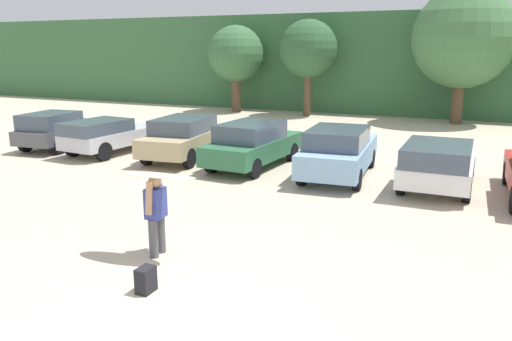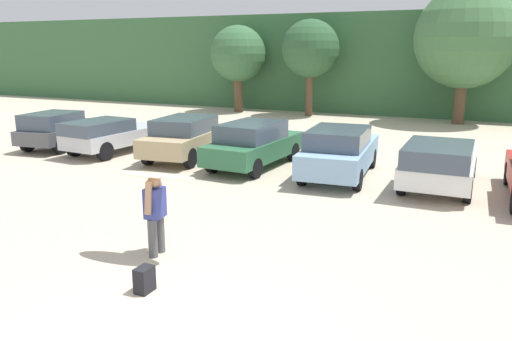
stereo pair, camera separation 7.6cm
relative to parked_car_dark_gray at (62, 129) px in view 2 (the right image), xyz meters
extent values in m
cube|color=#38663D|center=(12.38, 21.94, 2.32)|extent=(108.00, 12.00, 6.25)
cylinder|color=brown|center=(1.05, 14.22, 0.30)|extent=(0.59, 0.59, 2.22)
sphere|color=#38663D|center=(1.05, 14.22, 2.93)|extent=(3.59, 3.59, 3.59)
cylinder|color=brown|center=(6.00, 14.13, 0.48)|extent=(0.46, 0.46, 2.58)
sphere|color=#2D5633|center=(6.00, 14.13, 3.25)|extent=(3.48, 3.48, 3.48)
cylinder|color=brown|center=(14.63, 14.34, 0.36)|extent=(0.62, 0.62, 2.33)
sphere|color=#427042|center=(14.63, 14.34, 3.82)|extent=(5.40, 5.40, 5.40)
cube|color=#4C4F54|center=(-0.03, 0.27, -0.17)|extent=(2.30, 4.53, 0.56)
cube|color=#3F4C5B|center=(0.07, -0.57, 0.42)|extent=(1.88, 2.37, 0.62)
cylinder|color=black|center=(-1.00, 1.59, -0.45)|extent=(0.31, 0.74, 0.72)
cylinder|color=black|center=(0.57, 1.79, -0.45)|extent=(0.31, 0.74, 0.72)
cylinder|color=black|center=(-0.64, -1.25, -0.45)|extent=(0.31, 0.74, 0.72)
cylinder|color=black|center=(0.93, -1.05, -0.45)|extent=(0.31, 0.74, 0.72)
cube|color=silver|center=(2.67, 0.21, -0.17)|extent=(2.09, 4.36, 0.56)
cube|color=#3F4C5B|center=(2.60, -0.71, 0.35)|extent=(1.82, 2.64, 0.47)
cylinder|color=black|center=(1.96, 1.66, -0.45)|extent=(0.27, 0.72, 0.71)
cylinder|color=black|center=(3.57, 1.54, -0.45)|extent=(0.27, 0.72, 0.71)
cylinder|color=black|center=(1.76, -1.13, -0.45)|extent=(0.27, 0.72, 0.71)
cylinder|color=black|center=(3.37, -1.25, -0.45)|extent=(0.27, 0.72, 0.71)
cube|color=tan|center=(5.88, 0.53, -0.12)|extent=(2.37, 4.90, 0.67)
cube|color=#3F4C5B|center=(5.91, 0.29, 0.49)|extent=(1.97, 2.67, 0.55)
cylinder|color=black|center=(4.88, 1.98, -0.45)|extent=(0.30, 0.74, 0.72)
cylinder|color=black|center=(6.53, 2.17, -0.45)|extent=(0.30, 0.74, 0.72)
cylinder|color=black|center=(5.23, -1.11, -0.45)|extent=(0.30, 0.74, 0.72)
cylinder|color=black|center=(6.88, -0.92, -0.45)|extent=(0.30, 0.74, 0.72)
cube|color=#2D6642|center=(8.82, 0.28, -0.14)|extent=(2.05, 4.63, 0.66)
cube|color=#3F4C5B|center=(8.81, 0.03, 0.49)|extent=(1.79, 2.57, 0.60)
cylinder|color=black|center=(8.09, 1.82, -0.47)|extent=(0.26, 0.68, 0.67)
cylinder|color=black|center=(9.71, 1.73, -0.47)|extent=(0.26, 0.68, 0.67)
cylinder|color=black|center=(7.93, -1.17, -0.47)|extent=(0.26, 0.68, 0.67)
cylinder|color=black|center=(9.55, -1.26, -0.47)|extent=(0.26, 0.68, 0.67)
cube|color=#84ADD1|center=(11.91, 0.24, -0.11)|extent=(2.27, 4.89, 0.73)
cube|color=#3F4C5B|center=(11.95, -0.18, 0.54)|extent=(1.93, 2.63, 0.57)
cylinder|color=black|center=(10.94, 1.73, -0.48)|extent=(0.27, 0.67, 0.65)
cylinder|color=black|center=(12.62, 1.87, -0.48)|extent=(0.27, 0.67, 0.65)
cylinder|color=black|center=(11.21, -1.39, -0.48)|extent=(0.27, 0.67, 0.65)
cylinder|color=black|center=(12.89, -1.25, -0.48)|extent=(0.27, 0.67, 0.65)
cube|color=white|center=(15.00, 0.38, -0.19)|extent=(1.96, 4.66, 0.58)
cube|color=#3F4C5B|center=(15.01, -0.65, 0.37)|extent=(1.80, 2.74, 0.54)
cylinder|color=black|center=(14.12, 1.91, -0.48)|extent=(0.22, 0.66, 0.66)
cylinder|color=black|center=(15.87, 1.92, -0.48)|extent=(0.22, 0.66, 0.66)
cylinder|color=black|center=(14.14, -1.16, -0.48)|extent=(0.22, 0.66, 0.66)
cylinder|color=black|center=(15.88, -1.15, -0.48)|extent=(0.22, 0.66, 0.66)
cylinder|color=black|center=(16.93, 1.34, -0.45)|extent=(0.25, 0.72, 0.71)
cylinder|color=#4C4C51|center=(10.37, -7.81, -0.41)|extent=(0.19, 0.19, 0.80)
cylinder|color=#4C4C51|center=(10.34, -7.52, -0.41)|extent=(0.19, 0.19, 0.80)
cube|color=#333D8C|center=(10.36, -7.66, 0.30)|extent=(0.34, 0.43, 0.61)
sphere|color=tan|center=(10.36, -7.66, 0.73)|extent=(0.25, 0.25, 0.25)
cylinder|color=tan|center=(10.38, -7.89, 0.46)|extent=(0.16, 0.24, 0.66)
cylinder|color=tan|center=(10.34, -7.44, 0.46)|extent=(0.16, 0.33, 0.66)
ellipsoid|color=beige|center=(10.42, -7.80, 0.91)|extent=(1.88, 0.71, 0.11)
cube|color=black|center=(11.13, -9.09, -0.58)|extent=(0.24, 0.34, 0.45)
camera|label=1|loc=(16.17, -15.50, 3.29)|focal=35.31mm
camera|label=2|loc=(16.24, -15.47, 3.29)|focal=35.31mm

